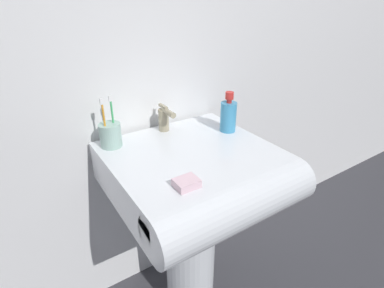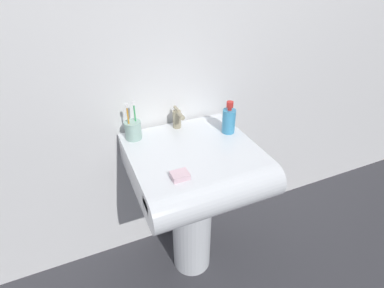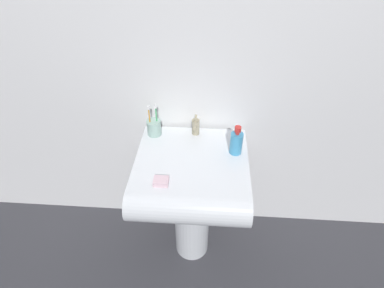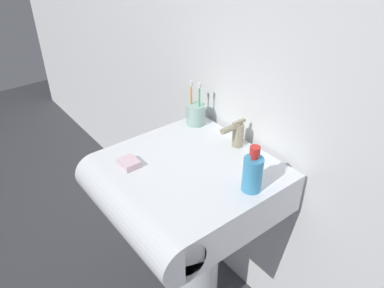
{
  "view_description": "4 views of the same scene",
  "coord_description": "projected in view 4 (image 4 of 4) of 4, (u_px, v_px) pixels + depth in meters",
  "views": [
    {
      "loc": [
        -0.5,
        -0.78,
        1.29
      ],
      "look_at": [
        -0.01,
        -0.03,
        0.83
      ],
      "focal_mm": 28.0,
      "sensor_mm": 36.0,
      "label": 1
    },
    {
      "loc": [
        -0.45,
        -1.03,
        1.53
      ],
      "look_at": [
        -0.0,
        -0.0,
        0.82
      ],
      "focal_mm": 28.0,
      "sensor_mm": 36.0,
      "label": 2
    },
    {
      "loc": [
        0.08,
        -1.11,
        1.8
      ],
      "look_at": [
        0.0,
        -0.0,
        0.89
      ],
      "focal_mm": 28.0,
      "sensor_mm": 36.0,
      "label": 3
    },
    {
      "loc": [
        0.83,
        -0.66,
        1.56
      ],
      "look_at": [
        0.01,
        -0.01,
        0.89
      ],
      "focal_mm": 35.0,
      "sensor_mm": 36.0,
      "label": 4
    }
  ],
  "objects": [
    {
      "name": "wall_back",
      "position": [
        265.0,
        32.0,
        1.23
      ],
      "size": [
        5.0,
        0.05,
        2.4
      ],
      "primitive_type": "cube",
      "color": "white",
      "rests_on": "ground"
    },
    {
      "name": "sink_basin",
      "position": [
        181.0,
        187.0,
        1.31
      ],
      "size": [
        0.56,
        0.58,
        0.15
      ],
      "color": "white",
      "rests_on": "sink_pedestal"
    },
    {
      "name": "soap_bottle",
      "position": [
        253.0,
        173.0,
        1.15
      ],
      "size": [
        0.06,
        0.06,
        0.16
      ],
      "color": "#3F99CC",
      "rests_on": "sink_basin"
    },
    {
      "name": "faucet",
      "position": [
        237.0,
        133.0,
        1.37
      ],
      "size": [
        0.04,
        0.11,
        0.11
      ],
      "color": "tan",
      "rests_on": "sink_basin"
    },
    {
      "name": "sink_pedestal",
      "position": [
        194.0,
        256.0,
        1.56
      ],
      "size": [
        0.21,
        0.21,
        0.64
      ],
      "primitive_type": "cylinder",
      "color": "white",
      "rests_on": "ground"
    },
    {
      "name": "bar_soap",
      "position": [
        129.0,
        163.0,
        1.28
      ],
      "size": [
        0.07,
        0.06,
        0.02
      ],
      "primitive_type": "cube",
      "color": "silver",
      "rests_on": "sink_basin"
    },
    {
      "name": "toothbrush_cup",
      "position": [
        196.0,
        114.0,
        1.51
      ],
      "size": [
        0.08,
        0.08,
        0.18
      ],
      "color": "#99BFB2",
      "rests_on": "sink_basin"
    }
  ]
}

